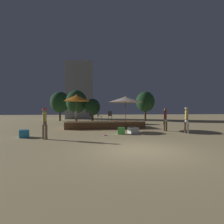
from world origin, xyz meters
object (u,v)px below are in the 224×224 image
object	(u,v)px
patio_umbrella_0	(77,98)
patio_umbrella_1	(125,100)
bistro_chair_3	(77,115)
cube_seat_0	(24,134)
background_tree_1	(76,102)
bistro_chair_2	(99,115)
bistro_chair_1	(110,115)
background_tree_3	(60,102)
person_2	(187,118)
cube_seat_1	(133,130)
background_tree_2	(145,102)
bistro_chair_0	(91,115)
background_tree_0	(93,107)
person_1	(165,119)
frisbee_disc	(105,135)
person_0	(45,122)
cube_seat_2	(121,131)

from	to	relation	value
patio_umbrella_0	patio_umbrella_1	xyz separation A→B (m)	(4.20, -0.06, -0.09)
bistro_chair_3	cube_seat_0	bearing A→B (deg)	101.83
bistro_chair_3	background_tree_1	bearing A→B (deg)	-43.78
bistro_chair_2	bistro_chair_1	bearing A→B (deg)	-43.94
patio_umbrella_1	background_tree_3	xyz separation A→B (m)	(-7.37, 13.56, 0.34)
person_2	cube_seat_0	bearing A→B (deg)	-142.17
cube_seat_1	background_tree_2	world-z (taller)	background_tree_2
bistro_chair_2	bistro_chair_0	bearing A→B (deg)	46.84
background_tree_1	background_tree_0	bearing A→B (deg)	-33.72
patio_umbrella_1	cube_seat_1	bearing A→B (deg)	-90.98
background_tree_0	bistro_chair_1	bearing A→B (deg)	-76.63
person_1	frisbee_disc	distance (m)	5.43
person_0	background_tree_1	world-z (taller)	background_tree_1
patio_umbrella_1	cube_seat_1	size ratio (longest dim) A/B	4.01
person_1	background_tree_3	bearing A→B (deg)	-46.72
cube_seat_2	frisbee_disc	world-z (taller)	cube_seat_2
frisbee_disc	bistro_chair_2	bearing A→B (deg)	90.41
patio_umbrella_0	frisbee_disc	bearing A→B (deg)	-60.57
bistro_chair_0	bistro_chair_1	distance (m)	1.97
cube_seat_0	background_tree_2	xyz separation A→B (m)	(13.01, 14.59, 2.78)
frisbee_disc	background_tree_0	xyz separation A→B (m)	(-0.32, 11.32, 2.05)
cube_seat_0	person_1	size ratio (longest dim) A/B	0.38
person_2	background_tree_0	xyz separation A→B (m)	(-6.27, 11.11, 0.98)
person_0	background_tree_1	distance (m)	13.82
cube_seat_1	bistro_chair_3	xyz separation A→B (m)	(-4.20, 3.94, 1.01)
cube_seat_1	bistro_chair_2	bearing A→B (deg)	119.38
bistro_chair_0	bistro_chair_2	size ratio (longest dim) A/B	1.00
cube_seat_0	cube_seat_1	bearing A→B (deg)	6.74
person_1	background_tree_2	world-z (taller)	background_tree_2
cube_seat_1	person_1	world-z (taller)	person_1
bistro_chair_3	frisbee_disc	distance (m)	5.36
bistro_chair_1	background_tree_0	size ratio (longest dim) A/B	0.28
cube_seat_2	person_2	distance (m)	4.85
person_2	background_tree_3	size ratio (longest dim) A/B	0.41
cube_seat_1	bistro_chair_1	bearing A→B (deg)	103.08
bistro_chair_0	bistro_chair_1	world-z (taller)	same
person_1	background_tree_2	xyz separation A→B (m)	(2.95, 12.88, 2.00)
person_2	bistro_chair_0	size ratio (longest dim) A/B	2.09
background_tree_3	background_tree_2	bearing A→B (deg)	-10.54
patio_umbrella_0	cube_seat_2	bearing A→B (deg)	-43.41
cube_seat_2	person_1	size ratio (longest dim) A/B	0.31
cube_seat_1	background_tree_3	world-z (taller)	background_tree_3
person_0	bistro_chair_1	bearing A→B (deg)	-122.93
bistro_chair_2	person_2	bearing A→B (deg)	-109.24
cube_seat_0	person_2	bearing A→B (deg)	0.99
bistro_chair_3	cube_seat_1	bearing A→B (deg)	-179.70
cube_seat_1	person_0	world-z (taller)	person_0
cube_seat_1	cube_seat_2	size ratio (longest dim) A/B	1.31
patio_umbrella_0	bistro_chair_1	size ratio (longest dim) A/B	3.38
frisbee_disc	background_tree_1	distance (m)	13.26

